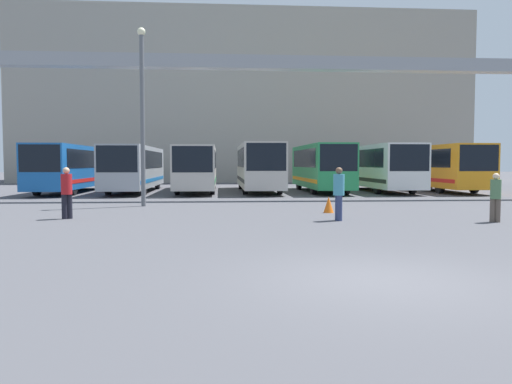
{
  "coord_description": "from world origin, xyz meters",
  "views": [
    {
      "loc": [
        -2.68,
        -8.06,
        1.96
      ],
      "look_at": [
        -0.59,
        20.28,
        0.3
      ],
      "focal_mm": 35.0,
      "sensor_mm": 36.0,
      "label": 1
    }
  ],
  "objects_px": {
    "bus_slot_4": "(321,165)",
    "lamp_post": "(142,110)",
    "bus_slot_5": "(380,165)",
    "pedestrian_mid_right": "(339,192)",
    "bus_slot_6": "(435,165)",
    "pedestrian_far_center": "(67,192)",
    "bus_slot_1": "(135,166)",
    "bus_slot_3": "(258,165)",
    "bus_slot_0": "(70,166)",
    "bus_slot_2": "(197,166)",
    "traffic_cone": "(329,205)",
    "pedestrian_near_right": "(496,196)"
  },
  "relations": [
    {
      "from": "pedestrian_far_center",
      "to": "lamp_post",
      "type": "height_order",
      "value": "lamp_post"
    },
    {
      "from": "bus_slot_6",
      "to": "pedestrian_far_center",
      "type": "bearing_deg",
      "value": -141.24
    },
    {
      "from": "bus_slot_3",
      "to": "pedestrian_far_center",
      "type": "bearing_deg",
      "value": -116.23
    },
    {
      "from": "pedestrian_near_right",
      "to": "traffic_cone",
      "type": "bearing_deg",
      "value": 172.08
    },
    {
      "from": "bus_slot_5",
      "to": "bus_slot_6",
      "type": "relative_size",
      "value": 0.89
    },
    {
      "from": "bus_slot_0",
      "to": "bus_slot_4",
      "type": "relative_size",
      "value": 1.12
    },
    {
      "from": "bus_slot_4",
      "to": "pedestrian_far_center",
      "type": "distance_m",
      "value": 19.79
    },
    {
      "from": "bus_slot_0",
      "to": "pedestrian_mid_right",
      "type": "xyz_separation_m",
      "value": [
        13.95,
        -17.38,
        -0.81
      ]
    },
    {
      "from": "bus_slot_2",
      "to": "bus_slot_4",
      "type": "distance_m",
      "value": 8.44
    },
    {
      "from": "bus_slot_4",
      "to": "lamp_post",
      "type": "bearing_deg",
      "value": -134.28
    },
    {
      "from": "bus_slot_0",
      "to": "pedestrian_near_right",
      "type": "bearing_deg",
      "value": -43.77
    },
    {
      "from": "bus_slot_5",
      "to": "pedestrian_mid_right",
      "type": "relative_size",
      "value": 5.92
    },
    {
      "from": "pedestrian_far_center",
      "to": "lamp_post",
      "type": "relative_size",
      "value": 0.23
    },
    {
      "from": "pedestrian_near_right",
      "to": "pedestrian_far_center",
      "type": "bearing_deg",
      "value": -159.92
    },
    {
      "from": "pedestrian_near_right",
      "to": "bus_slot_0",
      "type": "bearing_deg",
      "value": 164.4
    },
    {
      "from": "lamp_post",
      "to": "traffic_cone",
      "type": "bearing_deg",
      "value": -24.54
    },
    {
      "from": "bus_slot_0",
      "to": "lamp_post",
      "type": "bearing_deg",
      "value": -59.93
    },
    {
      "from": "pedestrian_far_center",
      "to": "traffic_cone",
      "type": "bearing_deg",
      "value": 153.06
    },
    {
      "from": "bus_slot_1",
      "to": "lamp_post",
      "type": "bearing_deg",
      "value": -78.84
    },
    {
      "from": "bus_slot_2",
      "to": "pedestrian_mid_right",
      "type": "relative_size",
      "value": 6.63
    },
    {
      "from": "pedestrian_mid_right",
      "to": "pedestrian_far_center",
      "type": "distance_m",
      "value": 9.46
    },
    {
      "from": "pedestrian_far_center",
      "to": "pedestrian_near_right",
      "type": "bearing_deg",
      "value": 136.38
    },
    {
      "from": "bus_slot_6",
      "to": "pedestrian_mid_right",
      "type": "bearing_deg",
      "value": -122.28
    },
    {
      "from": "bus_slot_6",
      "to": "pedestrian_far_center",
      "type": "relative_size",
      "value": 6.7
    },
    {
      "from": "bus_slot_3",
      "to": "lamp_post",
      "type": "distance_m",
      "value": 13.08
    },
    {
      "from": "pedestrian_mid_right",
      "to": "bus_slot_4",
      "type": "bearing_deg",
      "value": -11.77
    },
    {
      "from": "pedestrian_near_right",
      "to": "traffic_cone",
      "type": "relative_size",
      "value": 2.55
    },
    {
      "from": "bus_slot_1",
      "to": "bus_slot_6",
      "type": "distance_m",
      "value": 20.97
    },
    {
      "from": "pedestrian_far_center",
      "to": "pedestrian_mid_right",
      "type": "bearing_deg",
      "value": 137.03
    },
    {
      "from": "bus_slot_2",
      "to": "lamp_post",
      "type": "bearing_deg",
      "value": -99.45
    },
    {
      "from": "bus_slot_2",
      "to": "pedestrian_far_center",
      "type": "bearing_deg",
      "value": -103.04
    },
    {
      "from": "bus_slot_0",
      "to": "bus_slot_6",
      "type": "distance_m",
      "value": 25.17
    },
    {
      "from": "pedestrian_mid_right",
      "to": "pedestrian_far_center",
      "type": "relative_size",
      "value": 1.0
    },
    {
      "from": "bus_slot_5",
      "to": "pedestrian_near_right",
      "type": "bearing_deg",
      "value": -96.27
    },
    {
      "from": "bus_slot_2",
      "to": "bus_slot_6",
      "type": "bearing_deg",
      "value": 0.17
    },
    {
      "from": "pedestrian_far_center",
      "to": "traffic_cone",
      "type": "relative_size",
      "value": 2.83
    },
    {
      "from": "bus_slot_0",
      "to": "bus_slot_6",
      "type": "height_order",
      "value": "bus_slot_6"
    },
    {
      "from": "traffic_cone",
      "to": "lamp_post",
      "type": "height_order",
      "value": "lamp_post"
    },
    {
      "from": "pedestrian_mid_right",
      "to": "lamp_post",
      "type": "bearing_deg",
      "value": 48.12
    },
    {
      "from": "bus_slot_2",
      "to": "traffic_cone",
      "type": "height_order",
      "value": "bus_slot_2"
    },
    {
      "from": "bus_slot_5",
      "to": "pedestrian_mid_right",
      "type": "distance_m",
      "value": 18.48
    },
    {
      "from": "bus_slot_1",
      "to": "bus_slot_6",
      "type": "xyz_separation_m",
      "value": [
        20.97,
        0.02,
        0.06
      ]
    },
    {
      "from": "bus_slot_1",
      "to": "pedestrian_far_center",
      "type": "distance_m",
      "value": 16.55
    },
    {
      "from": "bus_slot_0",
      "to": "bus_slot_2",
      "type": "height_order",
      "value": "bus_slot_0"
    },
    {
      "from": "bus_slot_2",
      "to": "bus_slot_3",
      "type": "relative_size",
      "value": 1.04
    },
    {
      "from": "bus_slot_6",
      "to": "pedestrian_far_center",
      "type": "distance_m",
      "value": 26.43
    },
    {
      "from": "bus_slot_3",
      "to": "lamp_post",
      "type": "relative_size",
      "value": 1.45
    },
    {
      "from": "bus_slot_4",
      "to": "pedestrian_near_right",
      "type": "height_order",
      "value": "bus_slot_4"
    },
    {
      "from": "bus_slot_5",
      "to": "bus_slot_0",
      "type": "bearing_deg",
      "value": 179.16
    },
    {
      "from": "bus_slot_1",
      "to": "bus_slot_3",
      "type": "bearing_deg",
      "value": -1.77
    }
  ]
}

